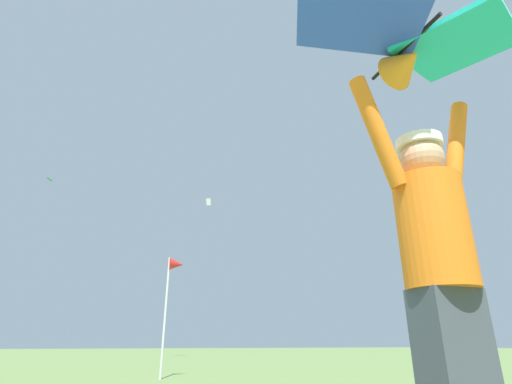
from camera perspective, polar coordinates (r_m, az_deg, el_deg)
The scene contains 5 objects.
kite_flyer_person at distance 2.13m, azimuth 24.88°, elevation -9.42°, with size 0.81×0.36×1.92m.
held_stunt_kite at distance 2.65m, azimuth 21.28°, elevation 19.71°, with size 1.59×0.88×0.38m.
distant_kite_green_overhead_distant at distance 37.91m, azimuth -27.60°, elevation 1.64°, with size 0.62×0.66×0.30m.
distant_kite_white_far_center at distance 38.81m, azimuth -6.88°, elevation -1.42°, with size 0.64×0.66×0.82m.
marker_flag at distance 7.94m, azimuth -11.69°, elevation -11.35°, with size 0.30×0.24×2.15m.
Camera 1 is at (-1.51, -1.60, 0.58)m, focal length 27.74 mm.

